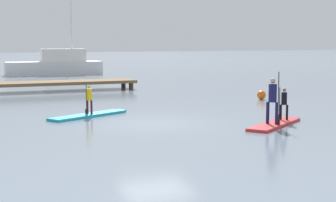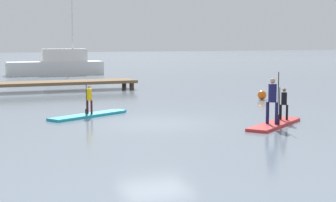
# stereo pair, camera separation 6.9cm
# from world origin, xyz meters

# --- Properties ---
(ground_plane) EXTENTS (240.00, 240.00, 0.00)m
(ground_plane) POSITION_xyz_m (0.00, 0.00, 0.00)
(ground_plane) COLOR gray
(paddleboard_near) EXTENTS (3.58, 2.27, 0.10)m
(paddleboard_near) POSITION_xyz_m (-1.71, 2.75, 0.05)
(paddleboard_near) COLOR #1E9EB2
(paddleboard_near) RESTS_ON ground
(paddler_child_solo) EXTENTS (0.27, 0.37, 1.17)m
(paddler_child_solo) POSITION_xyz_m (-1.70, 2.77, 0.74)
(paddler_child_solo) COLOR #4C1419
(paddler_child_solo) RESTS_ON paddleboard_near
(paddleboard_far) EXTENTS (3.26, 2.53, 0.10)m
(paddleboard_far) POSITION_xyz_m (3.73, -2.10, 0.05)
(paddleboard_far) COLOR red
(paddleboard_far) RESTS_ON ground
(paddler_adult) EXTENTS (0.39, 0.44, 1.82)m
(paddler_adult) POSITION_xyz_m (3.46, -2.30, 1.02)
(paddler_adult) COLOR #19194C
(paddler_adult) RESTS_ON paddleboard_far
(paddler_child_front) EXTENTS (0.29, 0.35, 1.18)m
(paddler_child_front) POSITION_xyz_m (4.42, -1.61, 0.75)
(paddler_child_front) COLOR black
(paddler_child_front) RESTS_ON paddleboard_far
(fishing_boat_green_midground) EXTENTS (8.32, 2.39, 7.04)m
(fishing_boat_green_midground) POSITION_xyz_m (2.54, 29.24, 0.86)
(fishing_boat_green_midground) COLOR silver
(fishing_boat_green_midground) RESTS_ON ground
(floating_dock) EXTENTS (13.49, 2.06, 0.58)m
(floating_dock) POSITION_xyz_m (-2.66, 14.01, 0.48)
(floating_dock) COLOR brown
(floating_dock) RESTS_ON ground
(mooring_buoy_near) EXTENTS (0.46, 0.46, 0.46)m
(mooring_buoy_near) POSITION_xyz_m (7.98, 5.26, 0.23)
(mooring_buoy_near) COLOR orange
(mooring_buoy_near) RESTS_ON ground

